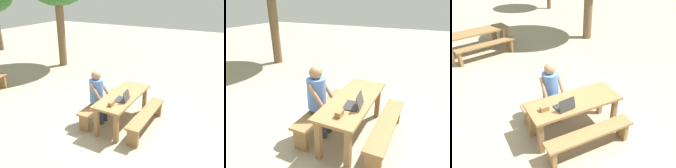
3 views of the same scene
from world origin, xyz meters
The scene contains 7 objects.
ground_plane centered at (0.00, 0.00, 0.00)m, with size 30.00×30.00×0.00m, color tan.
picnic_table_front centered at (0.00, 0.00, 0.60)m, with size 1.76×0.68×0.73m.
bench_near centered at (0.00, -0.59, 0.33)m, with size 1.67×0.30×0.43m.
bench_far centered at (0.00, 0.59, 0.33)m, with size 1.67×0.30×0.43m.
laptop centered at (-0.26, -0.12, 0.78)m, with size 0.35×0.31×0.23m.
small_pouch centered at (-0.60, -0.02, 0.77)m, with size 0.15×0.09×0.09m.
person_seated centered at (-0.21, 0.56, 0.75)m, with size 0.43×0.42×1.28m.
Camera 1 is at (-4.45, -2.17, 2.98)m, focal length 37.79 mm.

